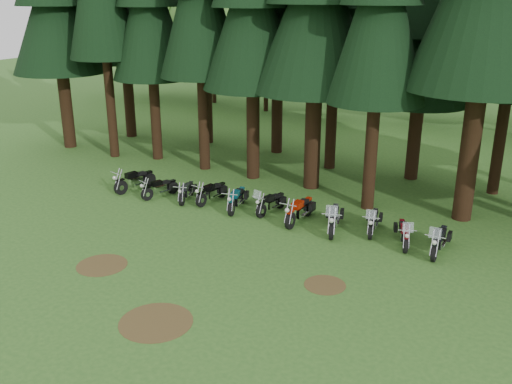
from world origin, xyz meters
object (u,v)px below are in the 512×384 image
motorcycle_5 (271,203)px  motorcycle_9 (404,234)px  motorcycle_7 (334,219)px  motorcycle_2 (186,192)px  motorcycle_6 (299,211)px  motorcycle_0 (135,181)px  motorcycle_4 (237,199)px  motorcycle_3 (212,193)px  motorcycle_10 (439,241)px  motorcycle_1 (160,188)px  motorcycle_8 (373,222)px

motorcycle_5 → motorcycle_9: size_ratio=1.01×
motorcycle_5 → motorcycle_7: 3.19m
motorcycle_2 → motorcycle_6: bearing=-16.5°
motorcycle_0 → motorcycle_7: bearing=15.5°
motorcycle_4 → motorcycle_3: bearing=157.3°
motorcycle_6 → motorcycle_10: motorcycle_10 is taller
motorcycle_1 → motorcycle_5: size_ratio=0.93×
motorcycle_3 → motorcycle_10: 10.33m
motorcycle_2 → motorcycle_3: (1.16, 0.37, 0.03)m
motorcycle_6 → motorcycle_10: 5.79m
motorcycle_1 → motorcycle_8: 10.12m
motorcycle_7 → motorcycle_3: bearing=159.3°
motorcycle_5 → motorcycle_3: bearing=-169.5°
motorcycle_0 → motorcycle_8: motorcycle_8 is taller
motorcycle_6 → motorcycle_10: bearing=-0.9°
motorcycle_1 → motorcycle_10: bearing=20.0°
motorcycle_1 → motorcycle_2: bearing=29.0°
motorcycle_1 → motorcycle_5: 5.56m
motorcycle_3 → motorcycle_10: (10.31, -0.48, 0.04)m
motorcycle_4 → motorcycle_8: size_ratio=1.04×
motorcycle_8 → motorcycle_0: bearing=171.9°
motorcycle_6 → motorcycle_7: (1.61, -0.21, 0.02)m
motorcycle_0 → motorcycle_1: bearing=9.9°
motorcycle_0 → motorcycle_5: (7.15, 0.54, -0.05)m
motorcycle_4 → motorcycle_9: motorcycle_9 is taller
motorcycle_5 → motorcycle_4: bearing=-158.8°
motorcycle_1 → motorcycle_7: size_ratio=0.81×
motorcycle_5 → motorcycle_9: (5.97, -0.49, 0.01)m
motorcycle_0 → motorcycle_3: (4.14, 0.44, -0.04)m
motorcycle_3 → motorcycle_4: bearing=-2.9°
motorcycle_4 → motorcycle_9: 7.50m
motorcycle_6 → motorcycle_7: bearing=-6.0°
motorcycle_0 → motorcycle_8: 11.74m
motorcycle_0 → motorcycle_3: motorcycle_0 is taller
motorcycle_1 → motorcycle_7: motorcycle_7 is taller
motorcycle_8 → motorcycle_10: (2.74, -0.69, 0.03)m
motorcycle_2 → motorcycle_7: 7.30m
motorcycle_8 → motorcycle_4: bearing=173.0°
motorcycle_2 → motorcycle_0: bearing=163.4°
motorcycle_5 → motorcycle_10: 7.34m
motorcycle_7 → motorcycle_8: motorcycle_7 is taller
motorcycle_2 → motorcycle_3: bearing=-0.2°
motorcycle_6 → motorcycle_10: size_ratio=1.05×
motorcycle_1 → motorcycle_3: size_ratio=0.91×
motorcycle_7 → motorcycle_1: bearing=164.5°
motorcycle_6 → motorcycle_8: bearing=9.9°
motorcycle_4 → motorcycle_5: 1.57m
motorcycle_1 → motorcycle_2: 1.37m
motorcycle_0 → motorcycle_7: motorcycle_7 is taller
motorcycle_2 → motorcycle_4: (2.63, 0.13, 0.05)m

